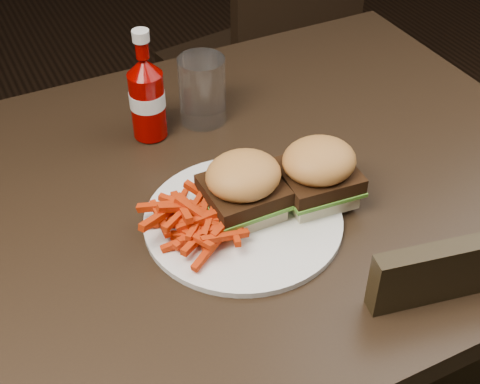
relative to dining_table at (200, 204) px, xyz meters
name	(u,v)px	position (x,y,z in m)	size (l,w,h in m)	color
dining_table	(200,204)	(0.00, 0.00, 0.00)	(1.20, 0.80, 0.04)	black
chair_far	(254,67)	(0.51, 0.79, -0.30)	(0.42, 0.42, 0.04)	black
plate	(243,220)	(0.03, -0.08, 0.03)	(0.28, 0.28, 0.01)	white
sandwich_half_a	(243,206)	(0.04, -0.07, 0.04)	(0.10, 0.09, 0.02)	beige
sandwich_half_b	(316,191)	(0.15, -0.09, 0.04)	(0.10, 0.09, 0.02)	#F4EDBF
fries_pile	(199,219)	(-0.03, -0.08, 0.05)	(0.12, 0.12, 0.05)	#BC2909
ketchup_bottle	(148,105)	(-0.01, 0.18, 0.08)	(0.06, 0.06, 0.11)	#7D0100
tumbler	(202,92)	(0.09, 0.18, 0.08)	(0.08, 0.08, 0.12)	white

